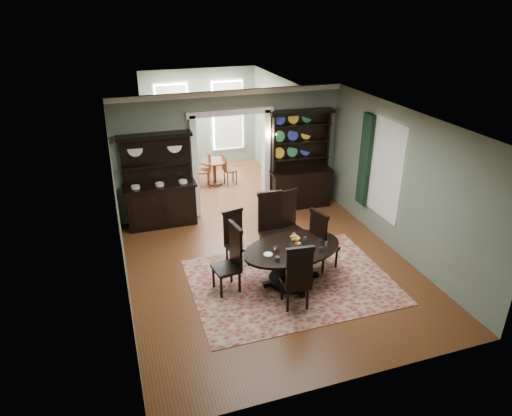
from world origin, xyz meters
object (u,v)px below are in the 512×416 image
(dining_table, at_px, (292,258))
(welsh_dresser, at_px, (300,172))
(sideboard, at_px, (160,194))
(parlor_table, at_px, (215,169))

(dining_table, height_order, welsh_dresser, welsh_dresser)
(sideboard, bearing_deg, parlor_table, 49.46)
(dining_table, distance_m, parlor_table, 5.28)
(dining_table, distance_m, sideboard, 3.79)
(welsh_dresser, bearing_deg, dining_table, -111.26)
(sideboard, distance_m, parlor_table, 2.73)
(welsh_dresser, relative_size, parlor_table, 3.21)
(dining_table, xyz_separation_m, sideboard, (-1.98, 3.22, 0.23))
(sideboard, xyz_separation_m, welsh_dresser, (3.51, -0.01, 0.13))
(dining_table, distance_m, welsh_dresser, 3.57)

